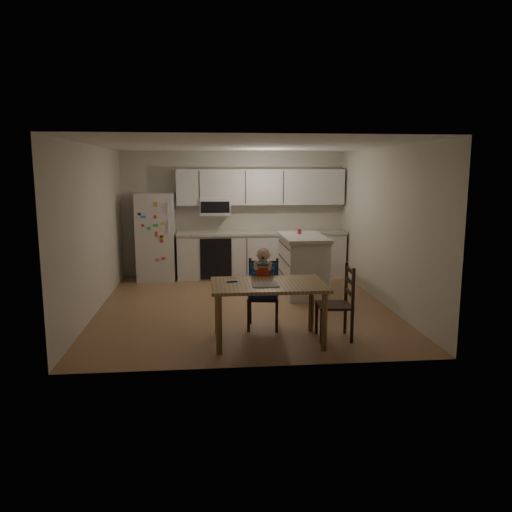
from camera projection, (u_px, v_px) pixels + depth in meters
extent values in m
cube|color=#9A6E49|center=(243.00, 306.00, 7.93)|extent=(4.50, 5.00, 0.01)
cube|color=beige|center=(234.00, 214.00, 10.17)|extent=(4.50, 0.02, 2.50)
cube|color=beige|center=(94.00, 230.00, 7.49)|extent=(0.02, 5.00, 2.50)
cube|color=beige|center=(384.00, 226.00, 7.94)|extent=(0.02, 5.00, 2.50)
cube|color=white|center=(243.00, 145.00, 7.50)|extent=(4.50, 5.00, 0.01)
cube|color=silver|center=(156.00, 237.00, 9.74)|extent=(0.72, 0.70, 1.70)
cube|color=silver|center=(261.00, 256.00, 10.06)|extent=(3.34, 0.60, 0.86)
cube|color=beige|center=(262.00, 233.00, 9.98)|extent=(3.37, 0.62, 0.05)
cube|color=black|center=(216.00, 259.00, 9.67)|extent=(0.60, 0.02, 0.80)
cube|color=silver|center=(261.00, 187.00, 9.96)|extent=(3.34, 0.34, 0.70)
cube|color=silver|center=(215.00, 207.00, 9.90)|extent=(0.60, 0.38, 0.33)
cube|color=silver|center=(303.00, 266.00, 8.68)|extent=(0.66, 1.32, 0.97)
cube|color=beige|center=(303.00, 237.00, 8.59)|extent=(0.73, 1.38, 0.05)
cylinder|color=#BB283E|center=(299.00, 231.00, 8.81)|extent=(0.07, 0.07, 0.09)
cube|color=brown|center=(268.00, 285.00, 6.15)|extent=(1.41, 0.91, 0.04)
cylinder|color=brown|center=(219.00, 325.00, 5.78)|extent=(0.07, 0.07, 0.71)
cylinder|color=brown|center=(217.00, 308.00, 6.51)|extent=(0.07, 0.07, 0.71)
cylinder|color=brown|center=(324.00, 322.00, 5.91)|extent=(0.07, 0.07, 0.71)
cylinder|color=brown|center=(311.00, 305.00, 6.64)|extent=(0.07, 0.07, 0.71)
cube|color=#A1A1A6|center=(265.00, 285.00, 6.04)|extent=(0.32, 0.28, 0.01)
cylinder|color=#1545B2|center=(231.00, 282.00, 6.20)|extent=(0.12, 0.06, 0.02)
cube|color=black|center=(263.00, 297.00, 6.76)|extent=(0.47, 0.47, 0.03)
cube|color=black|center=(249.00, 317.00, 6.62)|extent=(0.04, 0.04, 0.41)
cube|color=black|center=(250.00, 309.00, 6.99)|extent=(0.04, 0.04, 0.41)
cube|color=black|center=(277.00, 317.00, 6.60)|extent=(0.04, 0.04, 0.41)
cube|color=black|center=(277.00, 310.00, 6.97)|extent=(0.04, 0.04, 0.41)
cube|color=black|center=(264.00, 276.00, 6.90)|extent=(0.41, 0.09, 0.49)
cube|color=#1545B2|center=(263.00, 293.00, 6.75)|extent=(0.42, 0.39, 0.10)
cube|color=#1545B2|center=(263.00, 275.00, 6.85)|extent=(0.38, 0.11, 0.33)
cube|color=#5670D6|center=(263.00, 289.00, 6.72)|extent=(0.32, 0.29, 0.02)
cube|color=#2856AF|center=(263.00, 272.00, 6.71)|extent=(0.23, 0.17, 0.26)
cube|color=red|center=(263.00, 274.00, 6.65)|extent=(0.19, 0.04, 0.20)
sphere|color=beige|center=(263.00, 255.00, 6.66)|extent=(0.19, 0.19, 0.17)
ellipsoid|color=olive|center=(263.00, 254.00, 6.66)|extent=(0.19, 0.18, 0.14)
cube|color=black|center=(334.00, 305.00, 6.33)|extent=(0.44, 0.44, 0.03)
cube|color=black|center=(316.00, 318.00, 6.55)|extent=(0.04, 0.04, 0.42)
cube|color=black|center=(345.00, 318.00, 6.56)|extent=(0.04, 0.04, 0.42)
cube|color=black|center=(322.00, 327.00, 6.17)|extent=(0.04, 0.04, 0.42)
cube|color=black|center=(352.00, 327.00, 6.19)|extent=(0.04, 0.04, 0.42)
cube|color=black|center=(350.00, 285.00, 6.29)|extent=(0.06, 0.42, 0.50)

